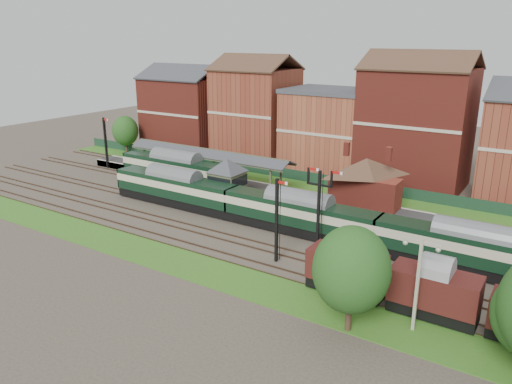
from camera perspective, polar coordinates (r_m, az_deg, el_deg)
The scene contains 20 objects.
ground at distance 57.38m, azimuth -2.72°, elevation -3.05°, with size 160.00×160.00×0.00m, color #473D33.
grass_back at distance 70.30m, azimuth 4.87°, elevation 0.83°, with size 90.00×4.50×0.06m, color #2D6619.
grass_front at distance 48.87m, azimuth -10.98°, elevation -7.10°, with size 90.00×5.00×0.06m, color #2D6619.
fence at distance 71.80m, azimuth 5.64°, elevation 1.76°, with size 90.00×0.12×1.50m, color #193823.
platform at distance 67.50m, azimuth -1.38°, elevation 0.60°, with size 55.00×3.40×1.00m, color #2D2D2D.
signal_box at distance 60.54m, azimuth -3.29°, elevation 1.23°, with size 5.40×5.40×6.00m.
brick_hut at distance 57.01m, azimuth 3.26°, elevation -1.91°, with size 3.20×2.64×2.94m.
station_building at distance 59.02m, azimuth 12.38°, elevation 1.19°, with size 8.10×8.10×5.90m.
canopy at distance 69.90m, azimuth -5.49°, elevation 4.57°, with size 26.00×3.89×4.08m.
semaphore_bracket at distance 48.00m, azimuth 7.22°, elevation -1.46°, with size 3.60×0.25×8.18m.
semaphore_platform_end at distance 81.77m, azimuth -16.82°, elevation 5.49°, with size 1.23×0.25×8.00m.
semaphore_siding at distance 45.29m, azimuth 2.40°, elevation -3.14°, with size 1.23×0.25×8.00m.
yard_lamp at distance 36.67m, azimuth 18.02°, elevation -9.51°, with size 2.60×0.22×7.00m.
town_backdrop at distance 76.65m, azimuth 8.10°, elevation 7.47°, with size 69.00×10.00×16.00m.
dmu_train at distance 52.33m, azimuth 4.91°, elevation -2.44°, with size 51.63×2.72×3.97m.
platform_railcar at distance 69.94m, azimuth -9.07°, elevation 2.62°, with size 18.01×2.84×4.15m.
goods_van_a at distance 39.53m, azimuth 19.72°, elevation -10.58°, with size 6.34×2.75×3.85m.
goods_van_b at distance 41.30m, azimuth 10.33°, elevation -8.61°, with size 6.19×2.68×3.76m.
tree_far at distance 35.14m, azimuth 10.85°, elevation -8.72°, with size 5.40×5.40×7.88m.
tree_back at distance 91.43m, azimuth -14.71°, elevation 6.78°, with size 4.56×4.56×6.66m.
Camera 1 is at (31.43, -43.59, 20.08)m, focal length 35.00 mm.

